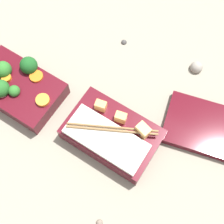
{
  "coord_description": "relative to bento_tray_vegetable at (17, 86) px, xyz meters",
  "views": [
    {
      "loc": [
        0.24,
        -0.17,
        0.69
      ],
      "look_at": [
        0.09,
        0.06,
        0.04
      ],
      "focal_mm": 50.0,
      "sensor_mm": 36.0,
      "label": 1
    }
  ],
  "objects": [
    {
      "name": "pebble_3",
      "position": [
        0.14,
        0.26,
        -0.02
      ],
      "size": [
        0.02,
        0.02,
        0.02
      ],
      "primitive_type": "sphere",
      "color": "#474442",
      "rests_on": "ground_plane"
    },
    {
      "name": "bento_tray_rice",
      "position": [
        0.26,
        0.02,
        -0.0
      ],
      "size": [
        0.21,
        0.13,
        0.07
      ],
      "color": "#510F19",
      "rests_on": "ground_plane"
    },
    {
      "name": "pebble_0",
      "position": [
        0.34,
        -0.15,
        -0.02
      ],
      "size": [
        0.01,
        0.01,
        0.01
      ],
      "primitive_type": "sphere",
      "color": "#7A6B5B",
      "rests_on": "ground_plane"
    },
    {
      "name": "ground_plane",
      "position": [
        0.14,
        -0.0,
        -0.03
      ],
      "size": [
        3.0,
        3.0,
        0.0
      ],
      "primitive_type": "plane",
      "color": "gray"
    },
    {
      "name": "pebble_2",
      "position": [
        0.34,
        0.29,
        -0.02
      ],
      "size": [
        0.03,
        0.03,
        0.03
      ],
      "primitive_type": "sphere",
      "color": "gray",
      "rests_on": "ground_plane"
    },
    {
      "name": "bento_tray_vegetable",
      "position": [
        0.0,
        0.0,
        0.0
      ],
      "size": [
        0.21,
        0.14,
        0.08
      ],
      "color": "#510F19",
      "rests_on": "ground_plane"
    },
    {
      "name": "bento_lid",
      "position": [
        0.43,
        0.16,
        -0.02
      ],
      "size": [
        0.23,
        0.18,
        0.02
      ],
      "primitive_type": "cube",
      "rotation": [
        0.0,
        0.0,
        0.25
      ],
      "color": "#510F19",
      "rests_on": "ground_plane"
    }
  ]
}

